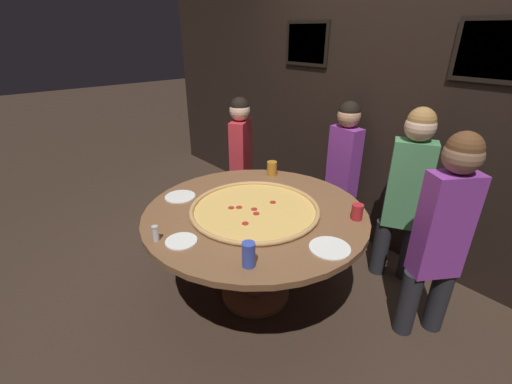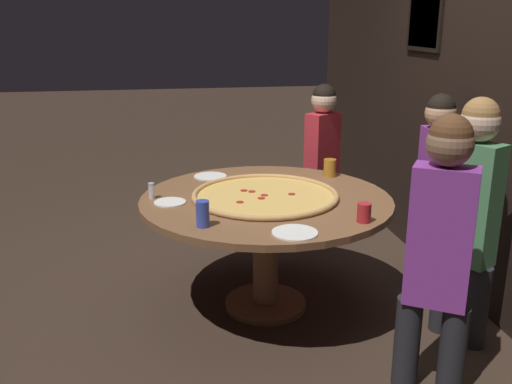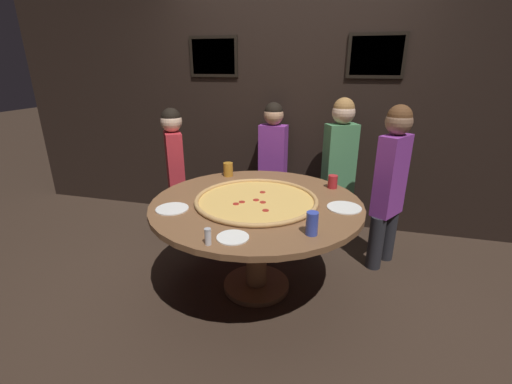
# 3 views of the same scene
# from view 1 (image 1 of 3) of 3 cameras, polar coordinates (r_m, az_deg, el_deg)

# --- Properties ---
(ground_plane) EXTENTS (24.00, 24.00, 0.00)m
(ground_plane) POSITION_cam_1_polar(r_m,az_deg,el_deg) (2.79, -0.11, -16.59)
(ground_plane) COLOR #38281E
(back_wall) EXTENTS (6.40, 0.08, 2.60)m
(back_wall) POSITION_cam_1_polar(r_m,az_deg,el_deg) (3.19, 19.51, 13.86)
(back_wall) COLOR black
(back_wall) RESTS_ON ground_plane
(dining_table) EXTENTS (1.53, 1.53, 0.74)m
(dining_table) POSITION_cam_1_polar(r_m,az_deg,el_deg) (2.43, -0.12, -5.92)
(dining_table) COLOR brown
(dining_table) RESTS_ON ground_plane
(giant_pizza) EXTENTS (0.89, 0.89, 0.03)m
(giant_pizza) POSITION_cam_1_polar(r_m,az_deg,el_deg) (2.35, -0.14, -2.90)
(giant_pizza) COLOR #EAB75B
(giant_pizza) RESTS_ON dining_table
(drink_cup_beside_pizza) EXTENTS (0.08, 0.08, 0.12)m
(drink_cup_beside_pizza) POSITION_cam_1_polar(r_m,az_deg,el_deg) (2.92, 2.67, 3.94)
(drink_cup_beside_pizza) COLOR #BC7A23
(drink_cup_beside_pizza) RESTS_ON dining_table
(drink_cup_centre_back) EXTENTS (0.07, 0.07, 0.14)m
(drink_cup_centre_back) POSITION_cam_1_polar(r_m,az_deg,el_deg) (1.81, -1.24, -10.38)
(drink_cup_centre_back) COLOR #384CB7
(drink_cup_centre_back) RESTS_ON dining_table
(drink_cup_near_right) EXTENTS (0.08, 0.08, 0.10)m
(drink_cup_near_right) POSITION_cam_1_polar(r_m,az_deg,el_deg) (2.33, 16.51, -3.19)
(drink_cup_near_right) COLOR #B22328
(drink_cup_near_right) RESTS_ON dining_table
(white_plate_left_side) EXTENTS (0.19, 0.19, 0.01)m
(white_plate_left_side) POSITION_cam_1_polar(r_m,az_deg,el_deg) (2.08, -12.34, -8.00)
(white_plate_left_side) COLOR white
(white_plate_left_side) RESTS_ON dining_table
(white_plate_right_side) EXTENTS (0.24, 0.24, 0.01)m
(white_plate_right_side) POSITION_cam_1_polar(r_m,az_deg,el_deg) (2.02, 12.19, -9.09)
(white_plate_right_side) COLOR white
(white_plate_right_side) RESTS_ON dining_table
(white_plate_near_front) EXTENTS (0.22, 0.22, 0.01)m
(white_plate_near_front) POSITION_cam_1_polar(r_m,az_deg,el_deg) (2.61, -12.52, -0.75)
(white_plate_near_front) COLOR white
(white_plate_near_front) RESTS_ON dining_table
(condiment_shaker) EXTENTS (0.04, 0.04, 0.10)m
(condiment_shaker) POSITION_cam_1_polar(r_m,az_deg,el_deg) (2.10, -16.41, -6.63)
(condiment_shaker) COLOR silver
(condiment_shaker) RESTS_ON dining_table
(diner_side_right) EXTENTS (0.28, 0.34, 1.31)m
(diner_side_right) POSITION_cam_1_polar(r_m,az_deg,el_deg) (3.42, -2.58, 6.18)
(diner_side_right) COLOR #232328
(diner_side_right) RESTS_ON ground_plane
(diner_far_left) EXTENTS (0.29, 0.36, 1.39)m
(diner_far_left) POSITION_cam_1_polar(r_m,az_deg,el_deg) (2.33, 28.65, -5.59)
(diner_far_left) COLOR #232328
(diner_far_left) RESTS_ON ground_plane
(diner_centre_back) EXTENTS (0.37, 0.28, 1.40)m
(diner_centre_back) POSITION_cam_1_polar(r_m,az_deg,el_deg) (2.80, 23.92, 0.53)
(diner_centre_back) COLOR #232328
(diner_centre_back) RESTS_ON ground_plane
(diner_far_right) EXTENTS (0.34, 0.20, 1.33)m
(diner_far_right) POSITION_cam_1_polar(r_m,az_deg,el_deg) (3.22, 14.34, 4.39)
(diner_far_right) COLOR #232328
(diner_far_right) RESTS_ON ground_plane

